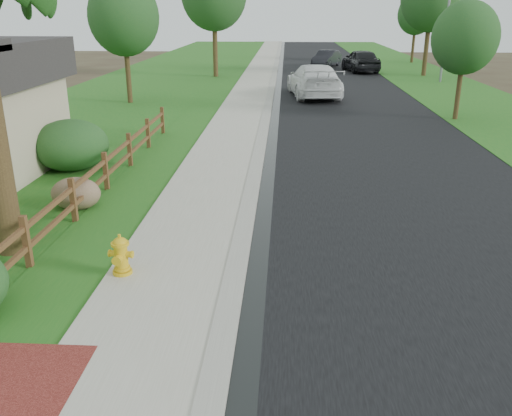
# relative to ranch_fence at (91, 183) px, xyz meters

# --- Properties ---
(ground) EXTENTS (120.00, 120.00, 0.00)m
(ground) POSITION_rel_ranch_fence_xyz_m (3.60, -6.40, -0.62)
(ground) COLOR #3A2B1F
(road) EXTENTS (8.00, 90.00, 0.02)m
(road) POSITION_rel_ranch_fence_xyz_m (8.20, 28.60, -0.61)
(road) COLOR black
(road) RESTS_ON ground
(curb) EXTENTS (0.40, 90.00, 0.12)m
(curb) POSITION_rel_ranch_fence_xyz_m (4.00, 28.60, -0.56)
(curb) COLOR gray
(curb) RESTS_ON ground
(wet_gutter) EXTENTS (0.50, 90.00, 0.00)m
(wet_gutter) POSITION_rel_ranch_fence_xyz_m (4.35, 28.60, -0.60)
(wet_gutter) COLOR black
(wet_gutter) RESTS_ON road
(sidewalk) EXTENTS (2.20, 90.00, 0.10)m
(sidewalk) POSITION_rel_ranch_fence_xyz_m (2.70, 28.60, -0.57)
(sidewalk) COLOR #A29D8D
(sidewalk) RESTS_ON ground
(grass_strip) EXTENTS (1.60, 90.00, 0.06)m
(grass_strip) POSITION_rel_ranch_fence_xyz_m (0.80, 28.60, -0.59)
(grass_strip) COLOR #1A5C1A
(grass_strip) RESTS_ON ground
(lawn_near) EXTENTS (9.00, 90.00, 0.04)m
(lawn_near) POSITION_rel_ranch_fence_xyz_m (-4.40, 28.60, -0.60)
(lawn_near) COLOR #1A5C1A
(lawn_near) RESTS_ON ground
(verge_far) EXTENTS (6.00, 90.00, 0.04)m
(verge_far) POSITION_rel_ranch_fence_xyz_m (15.10, 28.60, -0.60)
(verge_far) COLOR #1A5C1A
(verge_far) RESTS_ON ground
(brick_patch) EXTENTS (1.60, 2.40, 0.11)m
(brick_patch) POSITION_rel_ranch_fence_xyz_m (1.40, -7.40, -0.56)
(brick_patch) COLOR maroon
(brick_patch) RESTS_ON ground
(ranch_fence) EXTENTS (0.12, 16.92, 1.10)m
(ranch_fence) POSITION_rel_ranch_fence_xyz_m (0.00, 0.00, 0.00)
(ranch_fence) COLOR #472D17
(ranch_fence) RESTS_ON ground
(fire_hydrant) EXTENTS (0.51, 0.41, 0.79)m
(fire_hydrant) POSITION_rel_ranch_fence_xyz_m (1.90, -3.88, -0.16)
(fire_hydrant) COLOR gold
(fire_hydrant) RESTS_ON sidewalk
(white_suv) EXTENTS (3.23, 6.49, 1.81)m
(white_suv) POSITION_rel_ranch_fence_xyz_m (6.49, 18.65, 0.31)
(white_suv) COLOR white
(white_suv) RESTS_ON road
(dark_car_mid) EXTENTS (2.84, 5.44, 1.77)m
(dark_car_mid) POSITION_rel_ranch_fence_xyz_m (10.80, 31.94, 0.29)
(dark_car_mid) COLOR black
(dark_car_mid) RESTS_ON road
(dark_car_far) EXTENTS (2.90, 4.42, 1.38)m
(dark_car_far) POSITION_rel_ranch_fence_xyz_m (8.38, 35.81, 0.09)
(dark_car_far) COLOR black
(dark_car_far) RESTS_ON road
(streetlight) EXTENTS (1.77, 0.80, 7.96)m
(streetlight) POSITION_rel_ranch_fence_xyz_m (15.30, 25.67, 3.89)
(streetlight) COLOR gray
(streetlight) RESTS_ON ground
(boulder) EXTENTS (1.24, 0.94, 0.82)m
(boulder) POSITION_rel_ranch_fence_xyz_m (-0.30, -0.27, -0.21)
(boulder) COLOR brown
(boulder) RESTS_ON ground
(shrub_d) EXTENTS (2.68, 2.68, 1.57)m
(shrub_d) POSITION_rel_ranch_fence_xyz_m (-1.72, 3.23, 0.17)
(shrub_d) COLOR #1A4921
(shrub_d) RESTS_ON ground
(tree_near_left) EXTENTS (3.58, 3.58, 6.35)m
(tree_near_left) POSITION_rel_ranch_fence_xyz_m (-3.40, 15.90, 3.75)
(tree_near_left) COLOR #322214
(tree_near_left) RESTS_ON ground
(tree_near_right) EXTENTS (2.86, 2.86, 5.14)m
(tree_near_right) POSITION_rel_ranch_fence_xyz_m (12.60, 12.15, 2.94)
(tree_near_right) COLOR #322214
(tree_near_right) RESTS_ON ground
(tree_far_right) EXTENTS (3.31, 3.31, 6.10)m
(tree_far_right) POSITION_rel_ranch_fence_xyz_m (16.60, 40.10, 3.65)
(tree_far_right) COLOR #322214
(tree_far_right) RESTS_ON ground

